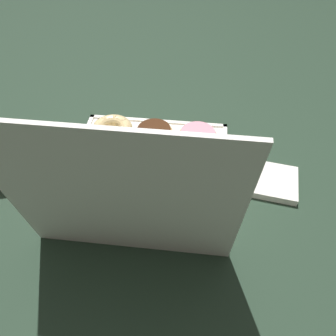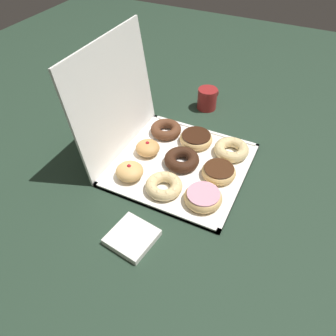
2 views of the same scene
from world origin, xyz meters
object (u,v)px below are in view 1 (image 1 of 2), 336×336
at_px(jelly_filled_donut_7, 139,206).
at_px(cruller_donut_2, 112,129).
at_px(chocolate_frosted_donut_5, 100,162).
at_px(jelly_filled_donut_6, 194,209).
at_px(chocolate_cake_ring_donut_8, 86,200).
at_px(napkin_stack, 274,182).
at_px(chocolate_cake_ring_donut_4, 146,165).
at_px(donut_box, 148,172).
at_px(chocolate_frosted_donut_1, 154,133).
at_px(cruller_donut_3, 198,170).
at_px(pink_frosted_donut_0, 198,137).

bearing_deg(jelly_filled_donut_7, cruller_donut_2, -64.41).
height_order(chocolate_frosted_donut_5, jelly_filled_donut_6, jelly_filled_donut_6).
bearing_deg(chocolate_cake_ring_donut_8, napkin_stack, -165.27).
bearing_deg(chocolate_frosted_donut_5, napkin_stack, 179.58).
distance_m(chocolate_cake_ring_donut_4, jelly_filled_donut_7, 0.13).
height_order(donut_box, chocolate_frosted_donut_1, chocolate_frosted_donut_1).
height_order(cruller_donut_3, jelly_filled_donut_7, jelly_filled_donut_7).
relative_size(jelly_filled_donut_7, chocolate_cake_ring_donut_8, 0.73).
xyz_separation_m(chocolate_cake_ring_donut_4, napkin_stack, (-0.33, 0.01, -0.02)).
bearing_deg(pink_frosted_donut_0, chocolate_cake_ring_donut_8, 44.35).
height_order(cruller_donut_2, chocolate_cake_ring_donut_4, same).
distance_m(chocolate_frosted_donut_5, napkin_stack, 0.46).
distance_m(cruller_donut_2, jelly_filled_donut_6, 0.36).
height_order(jelly_filled_donut_6, chocolate_cake_ring_donut_8, jelly_filled_donut_6).
bearing_deg(jelly_filled_donut_6, jelly_filled_donut_7, 1.86).
relative_size(chocolate_cake_ring_donut_4, chocolate_cake_ring_donut_8, 1.03).
bearing_deg(chocolate_frosted_donut_1, chocolate_cake_ring_donut_8, 62.88).
height_order(donut_box, napkin_stack, napkin_stack).
bearing_deg(cruller_donut_2, pink_frosted_donut_0, 178.43).
distance_m(chocolate_frosted_donut_1, jelly_filled_donut_7, 0.26).
bearing_deg(chocolate_cake_ring_donut_4, donut_box, 141.74).
height_order(chocolate_frosted_donut_5, napkin_stack, chocolate_frosted_donut_5).
distance_m(chocolate_frosted_donut_1, chocolate_cake_ring_donut_8, 0.29).
bearing_deg(pink_frosted_donut_0, napkin_stack, 147.76).
distance_m(cruller_donut_3, chocolate_frosted_donut_5, 0.26).
distance_m(donut_box, chocolate_cake_ring_donut_4, 0.02).
bearing_deg(napkin_stack, cruller_donut_3, -1.27).
distance_m(jelly_filled_donut_6, jelly_filled_donut_7, 0.13).
bearing_deg(napkin_stack, chocolate_frosted_donut_5, -0.42).
distance_m(cruller_donut_3, chocolate_cake_ring_donut_4, 0.14).
height_order(donut_box, cruller_donut_3, cruller_donut_3).
bearing_deg(pink_frosted_donut_0, chocolate_frosted_donut_5, 26.44).
height_order(cruller_donut_2, chocolate_frosted_donut_5, cruller_donut_2).
bearing_deg(chocolate_frosted_donut_5, cruller_donut_2, -90.97).
xyz_separation_m(donut_box, cruller_donut_3, (-0.13, -0.00, 0.02)).
xyz_separation_m(cruller_donut_3, chocolate_cake_ring_donut_8, (0.26, 0.13, -0.00)).
height_order(chocolate_frosted_donut_5, jelly_filled_donut_7, jelly_filled_donut_7).
xyz_separation_m(chocolate_frosted_donut_1, napkin_stack, (-0.33, 0.13, -0.02)).
bearing_deg(chocolate_frosted_donut_1, cruller_donut_3, 135.91).
bearing_deg(jelly_filled_donut_7, chocolate_cake_ring_donut_8, -3.03).
bearing_deg(chocolate_cake_ring_donut_8, jelly_filled_donut_7, 176.97).
xyz_separation_m(chocolate_frosted_donut_1, chocolate_cake_ring_donut_8, (0.13, 0.25, -0.00)).
distance_m(chocolate_frosted_donut_5, chocolate_cake_ring_donut_8, 0.12).
height_order(donut_box, pink_frosted_donut_0, pink_frosted_donut_0).
relative_size(donut_box, jelly_filled_donut_7, 5.05).
bearing_deg(donut_box, chocolate_cake_ring_donut_8, 43.57).
height_order(chocolate_frosted_donut_1, chocolate_cake_ring_donut_4, chocolate_cake_ring_donut_4).
bearing_deg(cruller_donut_2, chocolate_frosted_donut_1, 179.00).
height_order(chocolate_cake_ring_donut_8, napkin_stack, chocolate_cake_ring_donut_8).
relative_size(cruller_donut_3, chocolate_cake_ring_donut_4, 0.98).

